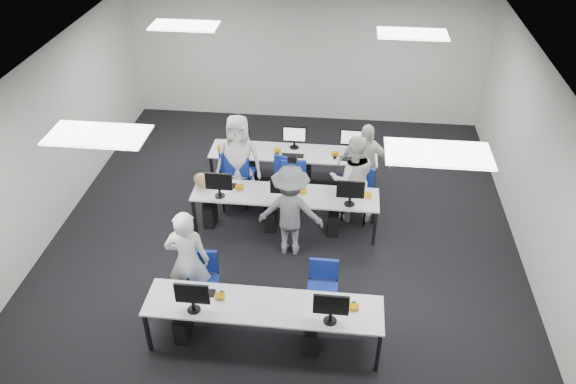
# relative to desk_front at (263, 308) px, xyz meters

# --- Properties ---
(room) EXTENTS (9.00, 9.02, 3.00)m
(room) POSITION_rel_desk_front_xyz_m (0.00, 2.40, 0.82)
(room) COLOR black
(room) RESTS_ON ground
(ceiling_panels) EXTENTS (5.20, 4.60, 0.02)m
(ceiling_panels) POSITION_rel_desk_front_xyz_m (0.00, 2.40, 2.30)
(ceiling_panels) COLOR white
(ceiling_panels) RESTS_ON room
(desk_front) EXTENTS (3.20, 0.70, 0.73)m
(desk_front) POSITION_rel_desk_front_xyz_m (0.00, 0.00, 0.00)
(desk_front) COLOR silver
(desk_front) RESTS_ON ground
(desk_mid) EXTENTS (3.20, 0.70, 0.73)m
(desk_mid) POSITION_rel_desk_front_xyz_m (0.00, 2.60, 0.00)
(desk_mid) COLOR silver
(desk_mid) RESTS_ON ground
(desk_back) EXTENTS (3.20, 0.70, 0.73)m
(desk_back) POSITION_rel_desk_front_xyz_m (0.00, 4.00, 0.00)
(desk_back) COLOR silver
(desk_back) RESTS_ON ground
(equipment_front) EXTENTS (2.51, 0.41, 1.19)m
(equipment_front) POSITION_rel_desk_front_xyz_m (-0.19, -0.02, -0.32)
(equipment_front) COLOR #0D4EB2
(equipment_front) RESTS_ON desk_front
(equipment_mid) EXTENTS (2.91, 0.41, 1.19)m
(equipment_mid) POSITION_rel_desk_front_xyz_m (-0.19, 2.58, -0.32)
(equipment_mid) COLOR white
(equipment_mid) RESTS_ON desk_mid
(equipment_back) EXTENTS (2.91, 0.41, 1.19)m
(equipment_back) POSITION_rel_desk_front_xyz_m (0.19, 4.02, -0.32)
(equipment_back) COLOR white
(equipment_back) RESTS_ON desk_back
(chair_0) EXTENTS (0.52, 0.56, 0.96)m
(chair_0) POSITION_rel_desk_front_xyz_m (-0.98, 0.54, -0.38)
(chair_0) COLOR navy
(chair_0) RESTS_ON ground
(chair_1) EXTENTS (0.44, 0.48, 0.89)m
(chair_1) POSITION_rel_desk_front_xyz_m (0.76, 0.63, -0.40)
(chair_1) COLOR navy
(chair_1) RESTS_ON ground
(chair_2) EXTENTS (0.60, 0.63, 0.99)m
(chair_2) POSITION_rel_desk_front_xyz_m (-1.04, 3.26, -0.37)
(chair_2) COLOR navy
(chair_2) RESTS_ON ground
(chair_3) EXTENTS (0.63, 0.65, 0.98)m
(chair_3) POSITION_rel_desk_front_xyz_m (-0.14, 3.20, -0.37)
(chair_3) COLOR navy
(chair_3) RESTS_ON ground
(chair_4) EXTENTS (0.58, 0.61, 0.93)m
(chair_4) POSITION_rel_desk_front_xyz_m (1.26, 3.09, -0.39)
(chair_4) COLOR navy
(chair_4) RESTS_ON ground
(chair_5) EXTENTS (0.53, 0.57, 0.98)m
(chair_5) POSITION_rel_desk_front_xyz_m (-0.94, 3.50, -0.37)
(chair_5) COLOR navy
(chair_5) RESTS_ON ground
(chair_6) EXTENTS (0.51, 0.55, 0.97)m
(chair_6) POSITION_rel_desk_front_xyz_m (0.06, 3.52, -0.38)
(chair_6) COLOR navy
(chair_6) RESTS_ON ground
(chair_7) EXTENTS (0.53, 0.56, 0.96)m
(chair_7) POSITION_rel_desk_front_xyz_m (1.20, 3.48, -0.38)
(chair_7) COLOR navy
(chair_7) RESTS_ON ground
(handbag) EXTENTS (0.38, 0.30, 0.27)m
(handbag) POSITION_rel_desk_front_xyz_m (-1.45, 2.66, 0.19)
(handbag) COLOR tan
(handbag) RESTS_ON desk_mid
(student_0) EXTENTS (0.65, 0.45, 1.72)m
(student_0) POSITION_rel_desk_front_xyz_m (-1.18, 0.62, 0.18)
(student_0) COLOR silver
(student_0) RESTS_ON ground
(student_1) EXTENTS (0.87, 0.72, 1.66)m
(student_1) POSITION_rel_desk_front_xyz_m (1.13, 3.06, 0.15)
(student_1) COLOR silver
(student_1) RESTS_ON ground
(student_2) EXTENTS (0.86, 0.57, 1.74)m
(student_2) POSITION_rel_desk_front_xyz_m (-0.95, 3.42, 0.19)
(student_2) COLOR silver
(student_2) RESTS_ON ground
(student_3) EXTENTS (0.97, 0.41, 1.65)m
(student_3) POSITION_rel_desk_front_xyz_m (1.34, 3.53, 0.14)
(student_3) COLOR silver
(student_3) RESTS_ON ground
(photographer) EXTENTS (1.09, 0.65, 1.65)m
(photographer) POSITION_rel_desk_front_xyz_m (0.16, 2.00, 0.14)
(photographer) COLOR slate
(photographer) RESTS_ON ground
(dslr_camera) EXTENTS (0.15, 0.18, 0.10)m
(dslr_camera) POSITION_rel_desk_front_xyz_m (0.16, 2.18, 1.02)
(dslr_camera) COLOR black
(dslr_camera) RESTS_ON photographer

